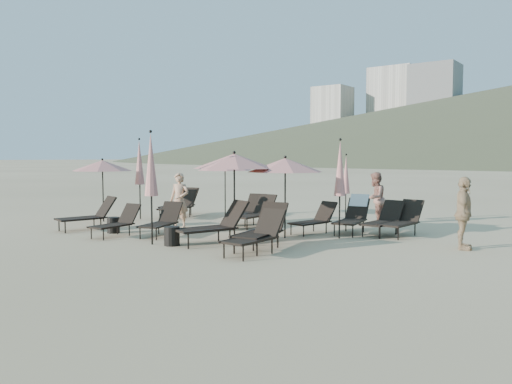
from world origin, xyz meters
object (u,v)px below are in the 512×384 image
Objects in this scene: umbrella_open_3 at (225,166)px; beachgoer_b at (375,198)px; lounger_13 at (384,219)px; beachgoer_a at (179,201)px; beachgoer_c at (464,213)px; lounger_1 at (117,222)px; umbrella_closed_1 at (340,169)px; lounger_0 at (89,215)px; umbrella_closed_3 at (346,175)px; lounger_7 at (179,204)px; umbrella_open_2 at (285,165)px; umbrella_closed_2 at (139,163)px; lounger_2 at (162,221)px; lounger_11 at (402,220)px; lounger_6 at (181,203)px; lounger_10 at (315,219)px; lounger_12 at (353,215)px; umbrella_open_1 at (234,161)px; side_table_1 at (172,236)px; lounger_4 at (262,228)px; side_table_0 at (113,225)px; lounger_9 at (255,212)px; lounger_8 at (249,210)px; umbrella_closed_0 at (151,165)px; lounger_5 at (256,234)px; umbrella_open_0 at (102,166)px; lounger_3 at (214,224)px.

umbrella_open_3 is 5.42m from beachgoer_b.
beachgoer_a reaches higher than lounger_13.
umbrella_open_3 is at bearing 65.39° from beachgoer_c.
umbrella_closed_1 reaches higher than lounger_1.
lounger_0 is 8.20m from umbrella_closed_3.
umbrella_open_2 is (5.51, -1.45, 1.48)m from lounger_7.
lounger_0 is 1.69m from lounger_1.
lounger_7 is 0.67× the size of umbrella_closed_2.
lounger_2 is 0.97× the size of lounger_11.
lounger_11 is at bearing 5.60° from beachgoer_a.
umbrella_open_2 is (5.97, -1.98, 1.49)m from lounger_6.
lounger_1 is 0.95× the size of lounger_10.
umbrella_closed_2 is (-8.27, -1.76, 1.55)m from lounger_13.
umbrella_open_2 reaches higher than lounger_0.
umbrella_open_1 reaches higher than lounger_12.
umbrella_closed_3 is 4.91× the size of side_table_1.
lounger_4 is 0.82× the size of umbrella_open_1.
side_table_0 is (-6.83, -4.49, -0.22)m from lounger_11.
lounger_9 is 3.65× the size of side_table_1.
umbrella_open_3 is 0.74× the size of umbrella_closed_2.
lounger_2 is at bearing -31.71° from umbrella_closed_2.
lounger_9 is 3.97m from side_table_1.
umbrella_open_3 is 3.25m from beachgoer_a.
umbrella_open_1 reaches higher than lounger_8.
lounger_13 is (1.47, 3.79, -0.06)m from lounger_4.
umbrella_closed_0 and umbrella_closed_2 have the same top height.
umbrella_open_1 is at bearing -29.25° from beachgoer_a.
lounger_2 is 7.79m from beachgoer_c.
lounger_5 is 5.16m from side_table_0.
lounger_9 is 4.73m from umbrella_closed_2.
umbrella_open_1 is 2.82m from umbrella_closed_1.
side_table_0 is (2.37, -1.40, -1.67)m from umbrella_open_0.
side_table_0 is 0.27× the size of beachgoer_b.
side_table_1 is (-2.32, -0.36, -0.22)m from lounger_5.
lounger_1 is 3.38× the size of side_table_0.
lounger_1 is 4.88m from umbrella_open_2.
lounger_10 is 0.94× the size of beachgoer_c.
lounger_5 is 1.05× the size of lounger_10.
umbrella_closed_2 is 3.68m from side_table_0.
umbrella_closed_2 is at bearing -68.25° from beachgoer_b.
umbrella_closed_2 is at bearing 142.91° from umbrella_closed_0.
umbrella_closed_0 is at bearing -118.88° from umbrella_open_1.
lounger_2 is at bearing -149.51° from umbrella_open_2.
lounger_4 is 7.24m from umbrella_closed_2.
lounger_3 is 6.14m from umbrella_open_0.
lounger_6 is 6.25m from lounger_10.
lounger_2 is 0.75× the size of umbrella_open_2.
umbrella_closed_2 reaches higher than lounger_4.
beachgoer_c reaches higher than lounger_9.
lounger_9 reaches higher than lounger_13.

